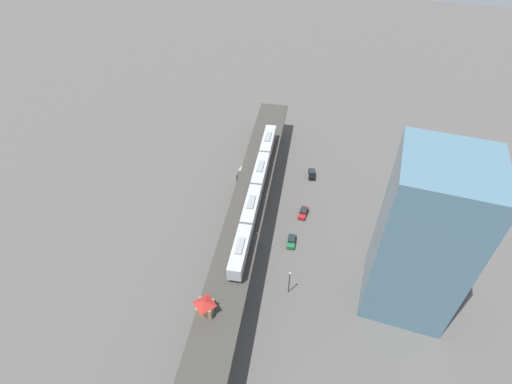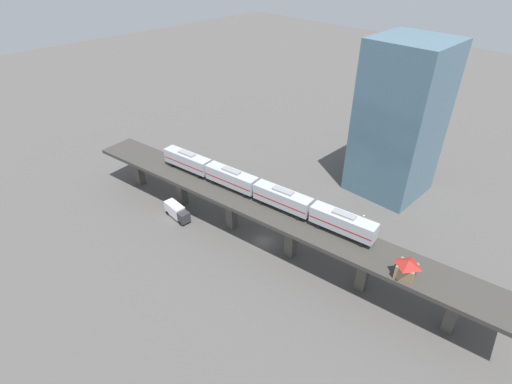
{
  "view_description": "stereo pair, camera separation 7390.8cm",
  "coord_description": "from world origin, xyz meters",
  "px_view_note": "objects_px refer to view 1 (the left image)",
  "views": [
    {
      "loc": [
        -22.75,
        62.41,
        74.05
      ],
      "look_at": [
        -0.94,
        -3.15,
        10.44
      ],
      "focal_mm": 28.0,
      "sensor_mm": 36.0,
      "label": 1
    },
    {
      "loc": [
        46.0,
        44.02,
        54.11
      ],
      "look_at": [
        -0.94,
        -3.15,
        10.44
      ],
      "focal_mm": 28.0,
      "sensor_mm": 36.0,
      "label": 2
    }
  ],
  "objects_px": {
    "street_car_red": "(303,212)",
    "delivery_truck": "(245,171)",
    "street_car_black": "(312,173)",
    "office_tower": "(423,239)",
    "street_lamp": "(289,281)",
    "signal_hut": "(205,306)",
    "subway_train": "(256,189)",
    "street_car_green": "(291,240)"
  },
  "relations": [
    {
      "from": "street_car_green",
      "to": "delivery_truck",
      "type": "xyz_separation_m",
      "value": [
        18.88,
        -20.04,
        0.82
      ]
    },
    {
      "from": "street_car_red",
      "to": "office_tower",
      "type": "xyz_separation_m",
      "value": [
        -25.14,
        16.7,
        17.06
      ]
    },
    {
      "from": "street_car_green",
      "to": "signal_hut",
      "type": "bearing_deg",
      "value": 71.87
    },
    {
      "from": "signal_hut",
      "to": "street_car_black",
      "type": "distance_m",
      "value": 55.6
    },
    {
      "from": "street_car_red",
      "to": "delivery_truck",
      "type": "bearing_deg",
      "value": -27.04
    },
    {
      "from": "office_tower",
      "to": "street_lamp",
      "type": "bearing_deg",
      "value": 16.83
    },
    {
      "from": "signal_hut",
      "to": "street_car_green",
      "type": "relative_size",
      "value": 0.79
    },
    {
      "from": "street_car_black",
      "to": "office_tower",
      "type": "distance_m",
      "value": 45.28
    },
    {
      "from": "subway_train",
      "to": "delivery_truck",
      "type": "xyz_separation_m",
      "value": [
        8.7,
        -16.27,
        -9.72
      ]
    },
    {
      "from": "office_tower",
      "to": "street_car_green",
      "type": "bearing_deg",
      "value": -14.33
    },
    {
      "from": "signal_hut",
      "to": "delivery_truck",
      "type": "bearing_deg",
      "value": -78.6
    },
    {
      "from": "street_car_green",
      "to": "street_car_black",
      "type": "bearing_deg",
      "value": -88.3
    },
    {
      "from": "subway_train",
      "to": "office_tower",
      "type": "bearing_deg",
      "value": 163.93
    },
    {
      "from": "street_car_red",
      "to": "delivery_truck",
      "type": "distance_m",
      "value": 21.79
    },
    {
      "from": "street_car_black",
      "to": "office_tower",
      "type": "xyz_separation_m",
      "value": [
        -26.42,
        32.58,
        17.06
      ]
    },
    {
      "from": "subway_train",
      "to": "street_car_green",
      "type": "xyz_separation_m",
      "value": [
        -10.19,
        3.77,
        -10.54
      ]
    },
    {
      "from": "street_car_red",
      "to": "street_car_green",
      "type": "bearing_deg",
      "value": 87.14
    },
    {
      "from": "signal_hut",
      "to": "street_car_red",
      "type": "relative_size",
      "value": 0.82
    },
    {
      "from": "street_car_red",
      "to": "delivery_truck",
      "type": "xyz_separation_m",
      "value": [
        19.39,
        -9.9,
        0.82
      ]
    },
    {
      "from": "signal_hut",
      "to": "street_car_green",
      "type": "distance_m",
      "value": 31.1
    },
    {
      "from": "subway_train",
      "to": "office_tower",
      "type": "height_order",
      "value": "office_tower"
    },
    {
      "from": "delivery_truck",
      "to": "office_tower",
      "type": "distance_m",
      "value": 54.35
    },
    {
      "from": "street_car_black",
      "to": "street_car_red",
      "type": "bearing_deg",
      "value": 94.61
    },
    {
      "from": "subway_train",
      "to": "office_tower",
      "type": "distance_m",
      "value": 37.86
    },
    {
      "from": "street_car_red",
      "to": "street_car_black",
      "type": "bearing_deg",
      "value": -85.39
    },
    {
      "from": "street_car_green",
      "to": "office_tower",
      "type": "distance_m",
      "value": 31.49
    },
    {
      "from": "subway_train",
      "to": "street_car_red",
      "type": "xyz_separation_m",
      "value": [
        -10.69,
        -6.37,
        -10.54
      ]
    },
    {
      "from": "signal_hut",
      "to": "office_tower",
      "type": "distance_m",
      "value": 41.57
    },
    {
      "from": "street_lamp",
      "to": "street_car_green",
      "type": "bearing_deg",
      "value": -77.95
    },
    {
      "from": "street_car_black",
      "to": "subway_train",
      "type": "bearing_deg",
      "value": 67.08
    },
    {
      "from": "street_lamp",
      "to": "signal_hut",
      "type": "bearing_deg",
      "value": 50.47
    },
    {
      "from": "signal_hut",
      "to": "office_tower",
      "type": "height_order",
      "value": "office_tower"
    },
    {
      "from": "subway_train",
      "to": "street_car_black",
      "type": "height_order",
      "value": "subway_train"
    },
    {
      "from": "street_lamp",
      "to": "office_tower",
      "type": "bearing_deg",
      "value": -163.17
    },
    {
      "from": "street_car_red",
      "to": "office_tower",
      "type": "relative_size",
      "value": 0.12
    },
    {
      "from": "office_tower",
      "to": "street_car_black",
      "type": "bearing_deg",
      "value": -50.96
    },
    {
      "from": "subway_train",
      "to": "office_tower",
      "type": "relative_size",
      "value": 1.38
    },
    {
      "from": "signal_hut",
      "to": "street_lamp",
      "type": "bearing_deg",
      "value": -129.53
    },
    {
      "from": "subway_train",
      "to": "street_car_green",
      "type": "height_order",
      "value": "subway_train"
    },
    {
      "from": "street_car_black",
      "to": "street_lamp",
      "type": "xyz_separation_m",
      "value": [
        -3.64,
        39.47,
        3.17
      ]
    },
    {
      "from": "delivery_truck",
      "to": "office_tower",
      "type": "height_order",
      "value": "office_tower"
    },
    {
      "from": "subway_train",
      "to": "street_car_black",
      "type": "distance_m",
      "value": 26.37
    }
  ]
}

